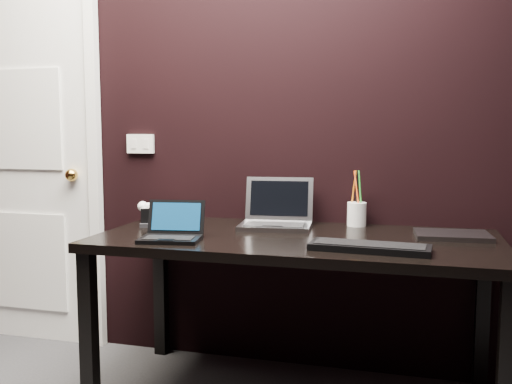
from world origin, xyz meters
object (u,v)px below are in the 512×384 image
(closed_laptop, at_px, (452,235))
(pen_cup, at_px, (357,213))
(desk_phone, at_px, (161,213))
(netbook, at_px, (172,232))
(desk, at_px, (296,254))
(mobile_phone, at_px, (145,220))
(silver_laptop, at_px, (276,218))
(ext_keyboard, at_px, (370,247))
(door, at_px, (22,156))

(closed_laptop, relative_size, pen_cup, 1.22)
(desk_phone, bearing_deg, netbook, -59.98)
(desk, distance_m, mobile_phone, 0.74)
(silver_laptop, height_order, desk_phone, silver_laptop)
(ext_keyboard, relative_size, closed_laptop, 1.42)
(closed_laptop, bearing_deg, desk, -167.63)
(netbook, height_order, desk_phone, netbook)
(desk, distance_m, silver_laptop, 0.27)
(door, distance_m, mobile_phone, 1.02)
(desk, distance_m, pen_cup, 0.42)
(silver_laptop, xyz_separation_m, pen_cup, (0.36, 0.13, 0.02))
(netbook, bearing_deg, mobile_phone, 133.78)
(desk, xyz_separation_m, ext_keyboard, (0.33, -0.22, 0.09))
(door, xyz_separation_m, ext_keyboard, (1.97, -0.59, -0.29))
(mobile_phone, bearing_deg, closed_laptop, 4.12)
(netbook, xyz_separation_m, silver_laptop, (0.34, 0.41, 0.01))
(silver_laptop, distance_m, desk_phone, 0.59)
(netbook, xyz_separation_m, pen_cup, (0.70, 0.55, 0.03))
(desk, height_order, desk_phone, desk_phone)
(mobile_phone, bearing_deg, ext_keyboard, -13.89)
(desk, bearing_deg, desk_phone, 163.59)
(ext_keyboard, distance_m, pen_cup, 0.56)
(desk_phone, height_order, mobile_phone, desk_phone)
(ext_keyboard, bearing_deg, silver_laptop, 137.95)
(mobile_phone, bearing_deg, desk, -3.31)
(netbook, bearing_deg, silver_laptop, 50.33)
(desk, relative_size, silver_laptop, 4.82)
(door, height_order, mobile_phone, door)
(pen_cup, bearing_deg, netbook, -141.94)
(netbook, relative_size, closed_laptop, 0.85)
(closed_laptop, xyz_separation_m, pen_cup, (-0.42, 0.19, 0.05))
(door, xyz_separation_m, netbook, (1.17, -0.59, -0.27))
(closed_laptop, bearing_deg, desk_phone, 176.92)
(netbook, xyz_separation_m, closed_laptop, (1.12, 0.36, -0.02))
(ext_keyboard, distance_m, closed_laptop, 0.48)
(door, bearing_deg, ext_keyboard, -16.74)
(ext_keyboard, xyz_separation_m, pen_cup, (-0.10, 0.55, 0.05))
(desk, relative_size, desk_phone, 7.17)
(mobile_phone, distance_m, pen_cup, 1.00)
(netbook, bearing_deg, door, 153.09)
(silver_laptop, height_order, mobile_phone, silver_laptop)
(silver_laptop, bearing_deg, closed_laptop, -4.07)
(netbook, height_order, ext_keyboard, netbook)
(netbook, xyz_separation_m, desk_phone, (-0.25, 0.43, 0.01))
(pen_cup, bearing_deg, silver_laptop, -159.35)
(ext_keyboard, bearing_deg, desk, 146.12)
(silver_laptop, height_order, ext_keyboard, silver_laptop)
(silver_laptop, xyz_separation_m, closed_laptop, (0.78, -0.06, -0.03))
(door, height_order, desk, door)
(netbook, height_order, mobile_phone, netbook)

